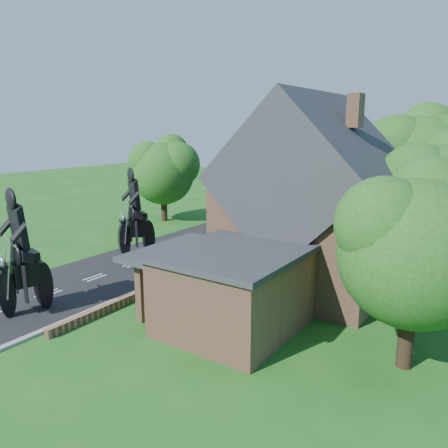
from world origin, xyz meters
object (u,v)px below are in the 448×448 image
Objects in this scene: annex at (231,288)px; motorcycle_follow at (137,242)px; motorcycle_lead at (26,294)px; house at (312,206)px; garden_wall at (207,265)px.

annex is 3.72× the size of motorcycle_follow.
motorcycle_lead is 9.89m from motorcycle_follow.
house is 5.41× the size of motorcycle_follow.
annex is at bearing -175.98° from motorcycle_follow.
house is at bearing -143.50° from motorcycle_follow.
house is (6.19, 1.00, 4.14)m from garden_wall.
annex is at bearing -139.38° from motorcycle_lead.
garden_wall is 5.67m from motorcycle_follow.
annex reaches higher than motorcycle_follow.
motorcycle_lead is (-3.11, -9.90, 0.68)m from garden_wall.
motorcycle_follow reaches higher than garden_wall.
house is at bearing 9.17° from garden_wall.
motorcycle_lead is (-8.68, -4.10, -0.89)m from annex.
motorcycle_follow is at bearing -59.98° from motorcycle_lead.
motorcycle_follow is at bearing 153.97° from annex.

